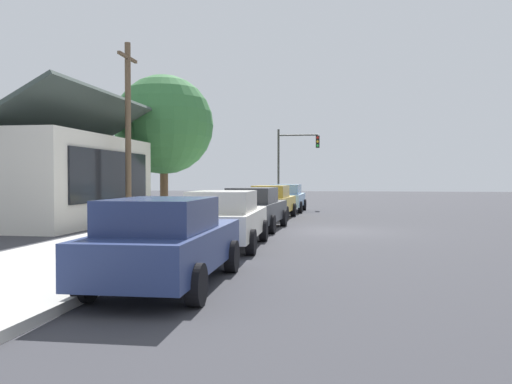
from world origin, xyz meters
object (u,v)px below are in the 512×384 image
object	(u,v)px
car_mustard	(272,202)
traffic_light_main	(294,155)
car_ivory	(225,218)
utility_pole_wooden	(128,130)
car_charcoal	(255,208)
car_navy	(167,241)
shade_tree	(164,125)
fire_hydrant_red	(173,230)
car_skyblue	(287,198)

from	to	relation	value
car_mustard	traffic_light_main	xyz separation A→B (m)	(9.72, -0.27, 2.68)
car_ivory	utility_pole_wooden	xyz separation A→B (m)	(6.30, 5.45, 3.11)
car_charcoal	utility_pole_wooden	xyz separation A→B (m)	(1.10, 5.45, 3.11)
car_navy	car_ivory	bearing A→B (deg)	0.12
car_ivory	traffic_light_main	xyz separation A→B (m)	(20.64, -0.21, 2.67)
car_ivory	shade_tree	distance (m)	15.37
shade_tree	fire_hydrant_red	size ratio (longest dim) A/B	10.66
traffic_light_main	utility_pole_wooden	xyz separation A→B (m)	(-14.34, 5.66, 0.44)
car_ivory	car_navy	bearing A→B (deg)	179.24
car_navy	car_skyblue	size ratio (longest dim) A/B	1.03
car_skyblue	utility_pole_wooden	xyz separation A→B (m)	(-9.93, 5.58, 3.11)
shade_tree	traffic_light_main	xyz separation A→B (m)	(7.24, -6.55, -1.37)
car_ivory	car_skyblue	size ratio (longest dim) A/B	1.04
car_navy	fire_hydrant_red	distance (m)	5.42
utility_pole_wooden	car_skyblue	bearing A→B (deg)	-29.33
traffic_light_main	utility_pole_wooden	size ratio (longest dim) A/B	0.69
car_ivory	shade_tree	world-z (taller)	shade_tree
shade_tree	utility_pole_wooden	size ratio (longest dim) A/B	1.01
car_mustard	traffic_light_main	bearing A→B (deg)	1.19
car_navy	traffic_light_main	xyz separation A→B (m)	(26.01, -0.11, 2.68)
car_navy	shade_tree	bearing A→B (deg)	17.96
car_skyblue	traffic_light_main	bearing A→B (deg)	-0.18
car_navy	car_mustard	distance (m)	16.29
car_ivory	fire_hydrant_red	xyz separation A→B (m)	(-0.19, 1.45, -0.32)
traffic_light_main	car_navy	bearing A→B (deg)	179.77
car_skyblue	traffic_light_main	size ratio (longest dim) A/B	0.89
shade_tree	car_charcoal	bearing A→B (deg)	-142.28
shade_tree	fire_hydrant_red	distance (m)	15.09
fire_hydrant_red	utility_pole_wooden	bearing A→B (deg)	31.63
car_mustard	car_ivory	bearing A→B (deg)	-176.90
shade_tree	fire_hydrant_red	bearing A→B (deg)	-160.22
car_mustard	shade_tree	bearing A→B (deg)	71.18
car_mustard	utility_pole_wooden	bearing A→B (deg)	133.34
shade_tree	traffic_light_main	bearing A→B (deg)	-42.13
car_ivory	car_charcoal	xyz separation A→B (m)	(5.21, 0.00, -0.00)
car_navy	car_ivory	size ratio (longest dim) A/B	0.99
fire_hydrant_red	car_navy	bearing A→B (deg)	-163.29
car_charcoal	car_skyblue	xyz separation A→B (m)	(11.02, -0.13, -0.00)
car_skyblue	traffic_light_main	world-z (taller)	traffic_light_main
traffic_light_main	utility_pole_wooden	bearing A→B (deg)	158.46
utility_pole_wooden	fire_hydrant_red	distance (m)	8.36
car_charcoal	shade_tree	distance (m)	11.12
car_charcoal	car_ivory	bearing A→B (deg)	-177.76
traffic_light_main	utility_pole_wooden	world-z (taller)	utility_pole_wooden
shade_tree	car_mustard	bearing A→B (deg)	-111.59
shade_tree	traffic_light_main	distance (m)	9.86
car_skyblue	car_ivory	bearing A→B (deg)	-179.56
car_navy	car_skyblue	distance (m)	21.60
car_charcoal	shade_tree	world-z (taller)	shade_tree
car_navy	car_mustard	bearing A→B (deg)	-0.40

